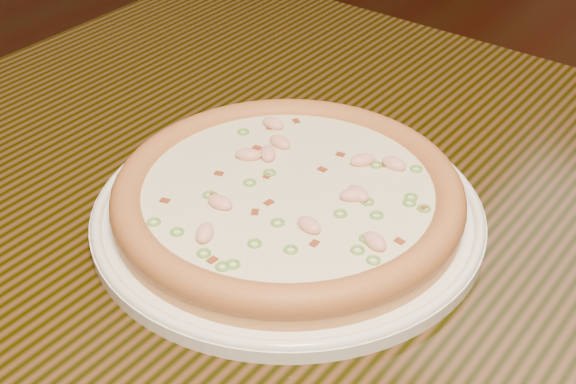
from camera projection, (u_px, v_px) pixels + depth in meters
The scene contains 3 objects.
hero_table at pixel (423, 325), 0.74m from camera, with size 1.20×0.80×0.75m.
plate at pixel (288, 212), 0.71m from camera, with size 0.35×0.35×0.02m.
pizza at pixel (288, 195), 0.70m from camera, with size 0.31×0.31×0.03m.
Camera 1 is at (0.26, -0.67, 1.18)m, focal length 50.00 mm.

